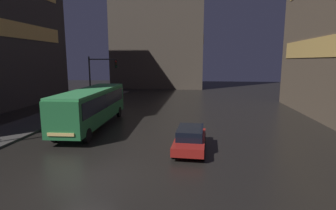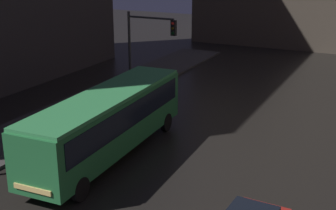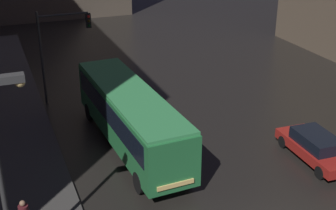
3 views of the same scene
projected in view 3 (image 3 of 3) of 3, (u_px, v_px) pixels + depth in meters
name	position (u px, v px, depth m)	size (l,w,h in m)	color
sidewalk_left	(21.00, 158.00, 23.50)	(4.00, 48.00, 0.15)	#3D3A38
bus_near	(130.00, 113.00, 24.01)	(2.97, 11.22, 3.15)	#236B38
car_taxi	(316.00, 147.00, 23.29)	(1.99, 4.68, 1.39)	maroon
traffic_light_main	(59.00, 41.00, 28.86)	(3.29, 0.35, 5.89)	#2D2D2D
street_lamp_sidewalk	(4.00, 146.00, 14.70)	(1.25, 0.36, 7.12)	#2D2D2D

